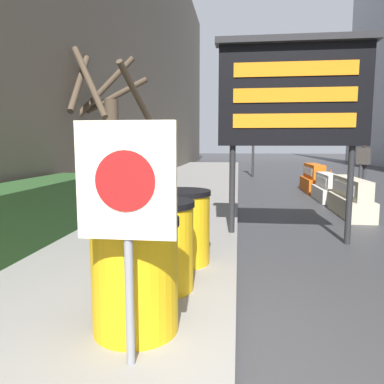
# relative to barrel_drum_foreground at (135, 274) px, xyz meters

# --- Properties ---
(hedge_strip) EXTENTS (0.90, 4.75, 0.90)m
(hedge_strip) POSITION_rel_barrel_drum_foreground_xyz_m (-2.45, 2.31, -0.02)
(hedge_strip) COLOR #284C23
(hedge_strip) RESTS_ON sidewalk_left
(bare_tree) EXTENTS (1.88, 1.96, 3.73)m
(bare_tree) POSITION_rel_barrel_drum_foreground_xyz_m (-2.26, 5.89, 1.47)
(bare_tree) COLOR #4C3D2D
(bare_tree) RESTS_ON sidewalk_left
(barrel_drum_foreground) EXTENTS (0.72, 0.72, 0.93)m
(barrel_drum_foreground) POSITION_rel_barrel_drum_foreground_xyz_m (0.00, 0.00, 0.00)
(barrel_drum_foreground) COLOR yellow
(barrel_drum_foreground) RESTS_ON sidewalk_left
(barrel_drum_middle) EXTENTS (0.72, 0.72, 0.93)m
(barrel_drum_middle) POSITION_rel_barrel_drum_foreground_xyz_m (0.02, 0.89, 0.00)
(barrel_drum_middle) COLOR yellow
(barrel_drum_middle) RESTS_ON sidewalk_left
(barrel_drum_back) EXTENTS (0.72, 0.72, 0.93)m
(barrel_drum_back) POSITION_rel_barrel_drum_foreground_xyz_m (0.12, 1.78, 0.00)
(barrel_drum_back) COLOR yellow
(barrel_drum_back) RESTS_ON sidewalk_left
(warning_sign) EXTENTS (0.66, 0.08, 1.66)m
(warning_sign) POSITION_rel_barrel_drum_foreground_xyz_m (0.09, -0.49, 0.69)
(warning_sign) COLOR gray
(warning_sign) RESTS_ON sidewalk_left
(message_board) EXTENTS (2.50, 0.36, 3.30)m
(message_board) POSITION_rel_barrel_drum_foreground_xyz_m (1.67, 3.48, 1.82)
(message_board) COLOR #28282B
(message_board) RESTS_ON ground_plane
(jersey_barrier_cream) EXTENTS (0.55, 2.04, 0.87)m
(jersey_barrier_cream) POSITION_rel_barrel_drum_foreground_xyz_m (3.38, 6.04, -0.22)
(jersey_barrier_cream) COLOR beige
(jersey_barrier_cream) RESTS_ON ground_plane
(jersey_barrier_white) EXTENTS (0.61, 1.64, 0.79)m
(jersey_barrier_white) POSITION_rel_barrel_drum_foreground_xyz_m (3.38, 8.30, -0.26)
(jersey_barrier_white) COLOR silver
(jersey_barrier_white) RESTS_ON ground_plane
(jersey_barrier_orange_far) EXTENTS (0.64, 1.86, 0.95)m
(jersey_barrier_orange_far) POSITION_rel_barrel_drum_foreground_xyz_m (3.38, 10.34, -0.19)
(jersey_barrier_orange_far) COLOR orange
(jersey_barrier_orange_far) RESTS_ON ground_plane
(traffic_cone_near) EXTENTS (0.37, 0.37, 0.66)m
(traffic_cone_near) POSITION_rel_barrel_drum_foreground_xyz_m (3.96, 8.09, -0.28)
(traffic_cone_near) COLOR black
(traffic_cone_near) RESTS_ON ground_plane
(traffic_cone_mid) EXTENTS (0.35, 0.35, 0.63)m
(traffic_cone_mid) POSITION_rel_barrel_drum_foreground_xyz_m (4.58, 13.04, -0.30)
(traffic_cone_mid) COLOR black
(traffic_cone_mid) RESTS_ON ground_plane
(traffic_light_near_curb) EXTENTS (0.28, 0.45, 4.13)m
(traffic_light_near_curb) POSITION_rel_barrel_drum_foreground_xyz_m (1.52, 15.77, 2.38)
(traffic_light_near_curb) COLOR #2D2D30
(traffic_light_near_curb) RESTS_ON ground_plane
(pedestrian_worker) EXTENTS (0.51, 0.50, 1.71)m
(pedestrian_worker) POSITION_rel_barrel_drum_foreground_xyz_m (5.67, 12.57, 0.41)
(pedestrian_worker) COLOR #333338
(pedestrian_worker) RESTS_ON ground_plane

